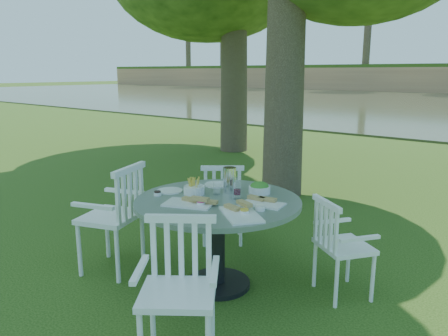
{
  "coord_description": "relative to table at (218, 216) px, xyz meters",
  "views": [
    {
      "loc": [
        2.81,
        -3.25,
        1.84
      ],
      "look_at": [
        0.0,
        0.2,
        0.85
      ],
      "focal_mm": 35.0,
      "sensor_mm": 36.0,
      "label": 1
    }
  ],
  "objects": [
    {
      "name": "table",
      "position": [
        0.0,
        0.0,
        0.0
      ],
      "size": [
        1.4,
        1.4,
        0.79
      ],
      "color": "black",
      "rests_on": "ground"
    },
    {
      "name": "tableware",
      "position": [
        0.0,
        0.08,
        0.19
      ],
      "size": [
        1.26,
        0.92,
        0.23
      ],
      "color": "white",
      "rests_on": "table"
    },
    {
      "name": "ground",
      "position": [
        -0.55,
        0.56,
        -0.64
      ],
      "size": [
        140.0,
        140.0,
        0.0
      ],
      "primitive_type": "plane",
      "color": "#1C3A0C",
      "rests_on": "ground"
    },
    {
      "name": "chair_se",
      "position": [
        0.41,
        -0.87,
        -0.09
      ],
      "size": [
        0.64,
        0.63,
        0.92
      ],
      "rotation": [
        0.0,
        0.0,
        0.65
      ],
      "color": "white",
      "rests_on": "ground"
    },
    {
      "name": "chair_nw",
      "position": [
        -0.58,
        0.77,
        -0.12
      ],
      "size": [
        0.61,
        0.61,
        0.88
      ],
      "rotation": [
        0.0,
        0.0,
        -2.45
      ],
      "color": "white",
      "rests_on": "ground"
    },
    {
      "name": "chair_sw",
      "position": [
        -0.89,
        -0.34,
        -0.04
      ],
      "size": [
        0.62,
        0.64,
        1.01
      ],
      "rotation": [
        0.0,
        0.0,
        -1.22
      ],
      "color": "white",
      "rests_on": "ground"
    },
    {
      "name": "chair_ne",
      "position": [
        0.85,
        0.48,
        -0.15
      ],
      "size": [
        0.57,
        0.56,
        0.83
      ],
      "rotation": [
        0.0,
        0.0,
        -3.75
      ],
      "color": "white",
      "rests_on": "ground"
    }
  ]
}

